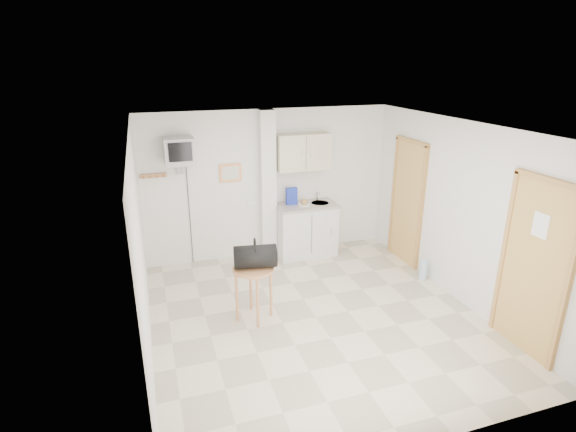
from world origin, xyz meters
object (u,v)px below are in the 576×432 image
object	(u,v)px
crt_television	(179,152)
round_table	(254,277)
water_bottle	(423,270)
duffel_bag	(255,256)

from	to	relation	value
crt_television	round_table	size ratio (longest dim) A/B	2.93
crt_television	water_bottle	size ratio (longest dim) A/B	6.22
crt_television	water_bottle	xyz separation A→B (m)	(3.43, -1.52, -1.78)
crt_television	duffel_bag	xyz separation A→B (m)	(0.70, -1.77, -1.05)
water_bottle	duffel_bag	bearing A→B (deg)	-174.75
round_table	water_bottle	distance (m)	2.81
crt_television	duffel_bag	distance (m)	2.18
duffel_bag	water_bottle	distance (m)	2.83
water_bottle	crt_television	bearing A→B (deg)	156.04
round_table	water_bottle	size ratio (longest dim) A/B	2.12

